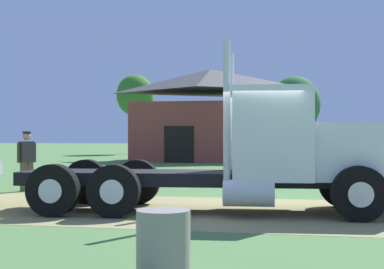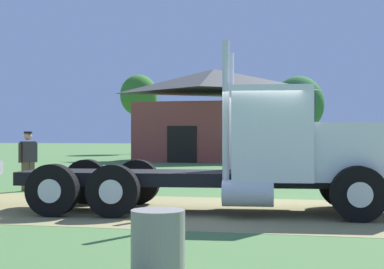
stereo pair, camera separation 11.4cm
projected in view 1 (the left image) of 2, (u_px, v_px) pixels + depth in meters
The scene contains 8 objects.
ground_plane at pixel (245, 212), 12.31m from camera, with size 200.00×200.00×0.00m, color #4A733C.
dirt_track at pixel (245, 212), 12.31m from camera, with size 120.00×5.34×0.01m, color #8D8353.
truck_foreground_white at pixel (268, 154), 12.21m from camera, with size 8.28×3.20×3.52m.
visitor_far_side at pixel (27, 159), 16.95m from camera, with size 0.44×0.51×1.75m.
steel_barrel at pixel (163, 246), 6.46m from camera, with size 0.61×0.61×0.80m, color gray.
shed_building at pixel (211, 116), 37.33m from camera, with size 9.61×6.61×5.93m.
tree_left at pixel (135, 96), 50.85m from camera, with size 3.29×3.29×6.98m.
tree_mid at pixel (295, 104), 50.81m from camera, with size 4.48×4.48×6.86m.
Camera 1 is at (1.44, -12.28, 1.64)m, focal length 54.09 mm.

